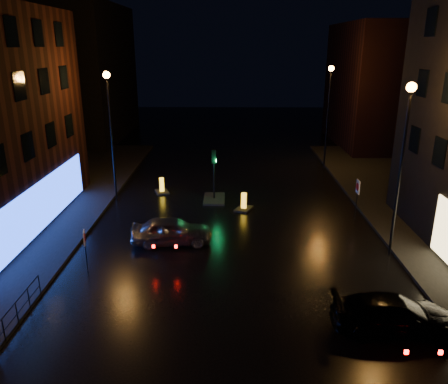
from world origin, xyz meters
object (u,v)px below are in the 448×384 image
at_px(dark_sedan, 395,314).
at_px(road_sign_left, 85,241).
at_px(bollard_far, 162,189).
at_px(traffic_signal, 214,193).
at_px(bollard_near, 244,206).
at_px(silver_hatchback, 172,231).
at_px(road_sign_right, 358,190).

distance_m(dark_sedan, road_sign_left, 13.27).
height_order(dark_sedan, bollard_far, dark_sedan).
distance_m(traffic_signal, road_sign_left, 11.32).
bearing_deg(road_sign_left, bollard_near, 33.42).
relative_size(traffic_signal, bollard_near, 2.29).
distance_m(silver_hatchback, road_sign_right, 11.14).
distance_m(bollard_far, road_sign_left, 11.48).
xyz_separation_m(traffic_signal, road_sign_right, (8.54, -3.35, 1.33)).
height_order(bollard_far, road_sign_left, road_sign_left).
bearing_deg(silver_hatchback, bollard_near, -42.49).
distance_m(silver_hatchback, dark_sedan, 11.57).
bearing_deg(silver_hatchback, dark_sedan, -133.09).
distance_m(traffic_signal, dark_sedan, 15.73).
relative_size(silver_hatchback, road_sign_right, 1.71).
relative_size(silver_hatchback, bollard_near, 2.77).
relative_size(traffic_signal, road_sign_left, 1.72).
distance_m(dark_sedan, road_sign_right, 10.89).
xyz_separation_m(traffic_signal, silver_hatchback, (-1.98, -6.82, 0.21)).
bearing_deg(road_sign_right, traffic_signal, -21.68).
height_order(silver_hatchback, dark_sedan, silver_hatchback).
bearing_deg(traffic_signal, dark_sedan, -63.45).
bearing_deg(road_sign_left, traffic_signal, 47.13).
bearing_deg(road_sign_right, bollard_far, -21.57).
distance_m(dark_sedan, bollard_far, 18.89).
bearing_deg(traffic_signal, road_sign_right, -21.42).
height_order(bollard_near, road_sign_right, road_sign_right).
height_order(traffic_signal, silver_hatchback, traffic_signal).
xyz_separation_m(dark_sedan, road_sign_right, (1.51, 10.72, 1.18)).
relative_size(dark_sedan, bollard_far, 3.11).
relative_size(bollard_near, road_sign_left, 0.75).
bearing_deg(bollard_near, bollard_far, 174.17).
xyz_separation_m(silver_hatchback, road_sign_left, (-3.53, -3.01, 0.79)).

